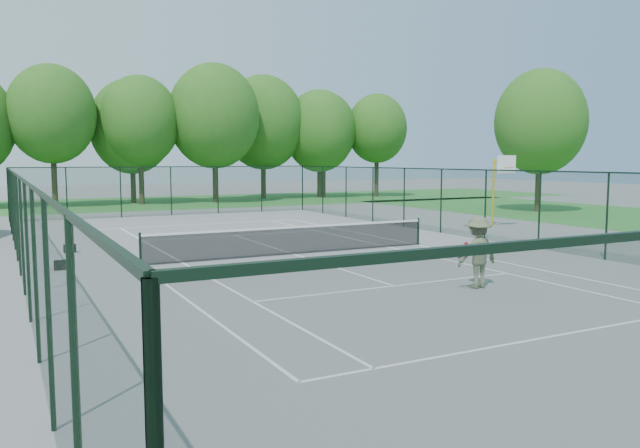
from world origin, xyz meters
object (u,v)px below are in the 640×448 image
(tennis_net, at_px, (295,239))
(basketball_goal, at_px, (500,177))
(tennis_player, at_px, (478,252))
(sports_bag_a, at_px, (60,265))

(tennis_net, bearing_deg, basketball_goal, 15.62)
(tennis_net, distance_m, tennis_player, 7.85)
(basketball_goal, height_order, sports_bag_a, basketball_goal)
(sports_bag_a, bearing_deg, tennis_net, 2.14)
(basketball_goal, xyz_separation_m, sports_bag_a, (-21.21, -3.23, -2.42))
(tennis_net, relative_size, tennis_player, 5.30)
(basketball_goal, height_order, tennis_player, basketball_goal)
(sports_bag_a, relative_size, tennis_player, 0.18)
(tennis_net, height_order, basketball_goal, basketball_goal)
(tennis_player, bearing_deg, tennis_net, 103.68)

